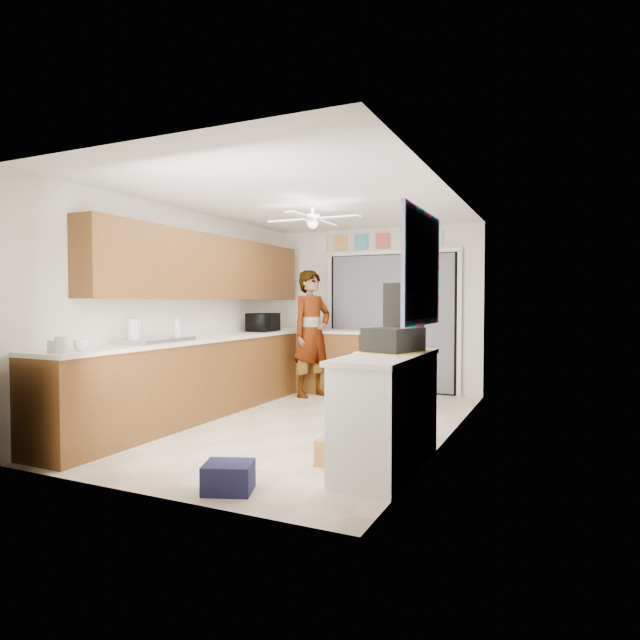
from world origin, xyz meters
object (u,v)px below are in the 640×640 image
(cup, at_px, (81,345))
(paper_towel_roll, at_px, (133,331))
(suitcase, at_px, (394,340))
(navy_crate, at_px, (228,477))
(soap_bottle, at_px, (177,328))
(dog, at_px, (385,390))
(man, at_px, (312,333))
(microwave, at_px, (263,322))
(cardboard_box, at_px, (338,452))

(cup, height_order, paper_towel_roll, paper_towel_roll)
(cup, xyz_separation_m, suitcase, (2.50, 1.09, 0.05))
(paper_towel_roll, bearing_deg, suitcase, 4.18)
(navy_crate, bearing_deg, cup, 174.24)
(soap_bottle, xyz_separation_m, dog, (1.88, 1.87, -0.87))
(soap_bottle, relative_size, navy_crate, 0.78)
(suitcase, distance_m, man, 3.19)
(soap_bottle, bearing_deg, microwave, 87.28)
(suitcase, xyz_separation_m, navy_crate, (-0.84, -1.26, -0.94))
(soap_bottle, relative_size, cup, 2.15)
(dog, bearing_deg, man, 157.80)
(microwave, relative_size, paper_towel_roll, 1.92)
(paper_towel_roll, relative_size, navy_crate, 0.72)
(navy_crate, bearing_deg, suitcase, 56.14)
(microwave, bearing_deg, soap_bottle, 174.00)
(suitcase, height_order, cardboard_box, suitcase)
(navy_crate, xyz_separation_m, dog, (0.03, 3.54, 0.10))
(soap_bottle, relative_size, suitcase, 0.56)
(suitcase, bearing_deg, soap_bottle, -172.58)
(cup, relative_size, man, 0.07)
(paper_towel_roll, distance_m, cardboard_box, 2.57)
(cup, height_order, cardboard_box, cup)
(dog, bearing_deg, microwave, 171.41)
(man, bearing_deg, microwave, 140.48)
(microwave, height_order, soap_bottle, soap_bottle)
(cardboard_box, height_order, dog, dog)
(microwave, relative_size, soap_bottle, 1.79)
(suitcase, relative_size, navy_crate, 1.39)
(cup, height_order, man, man)
(man, bearing_deg, navy_crate, -139.57)
(microwave, bearing_deg, paper_towel_roll, 173.07)
(navy_crate, relative_size, dog, 0.65)
(paper_towel_roll, xyz_separation_m, man, (0.78, 2.69, -0.15))
(suitcase, bearing_deg, dog, 125.56)
(suitcase, distance_m, cardboard_box, 1.06)
(navy_crate, bearing_deg, soap_bottle, 137.98)
(suitcase, bearing_deg, cardboard_box, -122.08)
(navy_crate, bearing_deg, paper_towel_roll, 151.11)
(paper_towel_roll, relative_size, cardboard_box, 0.73)
(microwave, xyz_separation_m, dog, (1.80, 0.10, -0.86))
(cup, bearing_deg, microwave, 91.86)
(cup, bearing_deg, dog, 63.37)
(cup, distance_m, dog, 3.85)
(microwave, xyz_separation_m, cardboard_box, (2.23, -2.51, -0.97))
(paper_towel_roll, xyz_separation_m, suitcase, (2.76, 0.20, -0.02))
(cup, distance_m, navy_crate, 1.88)
(microwave, height_order, paper_towel_roll, microwave)
(paper_towel_roll, relative_size, suitcase, 0.52)
(cup, bearing_deg, man, 81.78)
(cardboard_box, bearing_deg, man, 119.55)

